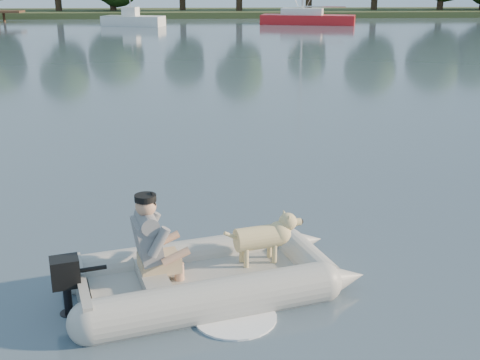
{
  "coord_description": "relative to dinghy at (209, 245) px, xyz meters",
  "views": [
    {
      "loc": [
        -0.4,
        -7.0,
        3.7
      ],
      "look_at": [
        0.15,
        1.85,
        0.75
      ],
      "focal_mm": 45.0,
      "sensor_mm": 36.0,
      "label": 1
    }
  ],
  "objects": [
    {
      "name": "shore_bank",
      "position": [
        0.36,
        62.24,
        -0.36
      ],
      "size": [
        160.0,
        12.0,
        0.7
      ],
      "primitive_type": "cube",
      "color": "#47512D",
      "rests_on": "water"
    },
    {
      "name": "water",
      "position": [
        0.36,
        0.24,
        -0.61
      ],
      "size": [
        160.0,
        160.0,
        0.0
      ],
      "primitive_type": "plane",
      "color": "slate",
      "rests_on": "ground"
    },
    {
      "name": "dog",
      "position": [
        0.63,
        0.24,
        -0.08
      ],
      "size": [
        1.02,
        0.59,
        0.64
      ],
      "primitive_type": null,
      "rotation": [
        0.0,
        0.0,
        0.28
      ],
      "color": "tan",
      "rests_on": "dinghy"
    },
    {
      "name": "man",
      "position": [
        -0.71,
        -0.15,
        0.19
      ],
      "size": [
        0.9,
        0.82,
        1.11
      ],
      "primitive_type": null,
      "rotation": [
        0.0,
        0.0,
        0.28
      ],
      "color": "slate",
      "rests_on": "dinghy"
    },
    {
      "name": "dinghy",
      "position": [
        0.0,
        0.0,
        0.0
      ],
      "size": [
        5.77,
        4.93,
        1.43
      ],
      "primitive_type": null,
      "rotation": [
        0.0,
        0.0,
        0.28
      ],
      "color": "#A5A5A0",
      "rests_on": "water"
    },
    {
      "name": "sailboat",
      "position": [
        9.27,
        47.62,
        -0.12
      ],
      "size": [
        8.53,
        4.62,
        11.24
      ],
      "rotation": [
        0.0,
        0.0,
        -0.28
      ],
      "color": "red",
      "rests_on": "water"
    },
    {
      "name": "outboard_motor",
      "position": [
        -1.65,
        -0.47,
        -0.29
      ],
      "size": [
        0.49,
        0.41,
        0.81
      ],
      "primitive_type": null,
      "rotation": [
        0.0,
        0.0,
        0.28
      ],
      "color": "black",
      "rests_on": "dinghy"
    },
    {
      "name": "motorboat",
      "position": [
        -5.85,
        46.69,
        0.42
      ],
      "size": [
        5.75,
        3.53,
        2.28
      ],
      "primitive_type": null,
      "rotation": [
        0.0,
        0.0,
        -0.29
      ],
      "color": "white",
      "rests_on": "water"
    }
  ]
}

